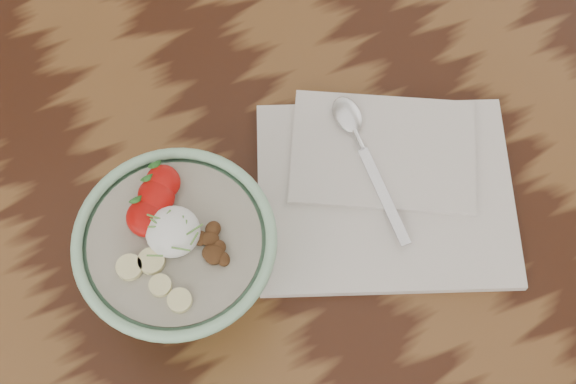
% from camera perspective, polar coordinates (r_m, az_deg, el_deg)
% --- Properties ---
extents(table, '(1.60, 0.90, 0.75)m').
position_cam_1_polar(table, '(0.93, -12.44, -7.18)').
color(table, '#32170C').
rests_on(table, ground).
extents(breakfast_bowl, '(0.19, 0.19, 0.12)m').
position_cam_1_polar(breakfast_bowl, '(0.77, -7.74, -4.39)').
color(breakfast_bowl, '#96CAA2').
rests_on(breakfast_bowl, table).
extents(napkin, '(0.34, 0.31, 0.02)m').
position_cam_1_polar(napkin, '(0.85, 6.89, 0.51)').
color(napkin, silver).
rests_on(napkin, table).
extents(spoon, '(0.04, 0.18, 0.01)m').
position_cam_1_polar(spoon, '(0.86, 4.86, 4.10)').
color(spoon, silver).
rests_on(spoon, napkin).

